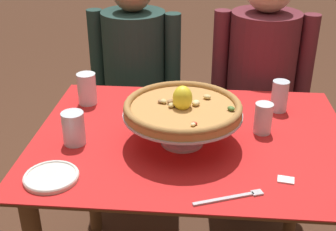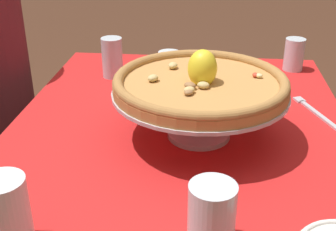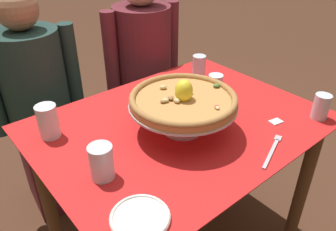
# 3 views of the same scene
# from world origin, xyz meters

# --- Properties ---
(dining_table) EXTENTS (1.13, 0.86, 0.77)m
(dining_table) POSITION_xyz_m (0.00, 0.00, 0.64)
(dining_table) COLOR brown
(dining_table) RESTS_ON ground
(pizza_stand) EXTENTS (0.41, 0.41, 0.12)m
(pizza_stand) POSITION_xyz_m (-0.03, -0.05, 0.86)
(pizza_stand) COLOR #B7B7C1
(pizza_stand) RESTS_ON dining_table
(pizza) EXTENTS (0.40, 0.40, 0.10)m
(pizza) POSITION_xyz_m (-0.03, -0.05, 0.91)
(pizza) COLOR #BC8447
(pizza) RESTS_ON pizza_stand
(water_glass_side_right) EXTENTS (0.07, 0.07, 0.11)m
(water_glass_side_right) POSITION_xyz_m (0.26, 0.05, 0.82)
(water_glass_side_right) COLOR silver
(water_glass_side_right) RESTS_ON dining_table
(water_glass_back_right) EXTENTS (0.07, 0.07, 0.13)m
(water_glass_back_right) POSITION_xyz_m (0.34, 0.24, 0.82)
(water_glass_back_right) COLOR silver
(water_glass_back_right) RESTS_ON dining_table
(water_glass_back_left) EXTENTS (0.08, 0.08, 0.13)m
(water_glass_back_left) POSITION_xyz_m (-0.44, 0.24, 0.83)
(water_glass_back_left) COLOR white
(water_glass_back_left) RESTS_ON dining_table
(water_glass_side_left) EXTENTS (0.08, 0.08, 0.12)m
(water_glass_side_left) POSITION_xyz_m (-0.40, -0.08, 0.82)
(water_glass_side_left) COLOR silver
(water_glass_side_left) RESTS_ON dining_table
(side_plate) EXTENTS (0.17, 0.17, 0.02)m
(side_plate) POSITION_xyz_m (-0.42, -0.30, 0.78)
(side_plate) COLOR silver
(side_plate) RESTS_ON dining_table
(dinner_fork) EXTENTS (0.21, 0.09, 0.01)m
(dinner_fork) POSITION_xyz_m (0.13, -0.35, 0.77)
(dinner_fork) COLOR #B7B7C1
(dinner_fork) RESTS_ON dining_table
(sugar_packet) EXTENTS (0.06, 0.04, 0.00)m
(sugar_packet) POSITION_xyz_m (0.30, -0.25, 0.77)
(sugar_packet) COLOR white
(sugar_packet) RESTS_ON dining_table
(diner_left) EXTENTS (0.47, 0.35, 1.23)m
(diner_left) POSITION_xyz_m (-0.32, 0.73, 0.58)
(diner_left) COLOR maroon
(diner_left) RESTS_ON ground
(diner_right) EXTENTS (0.49, 0.36, 1.27)m
(diner_right) POSITION_xyz_m (0.32, 0.68, 0.62)
(diner_right) COLOR navy
(diner_right) RESTS_ON ground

